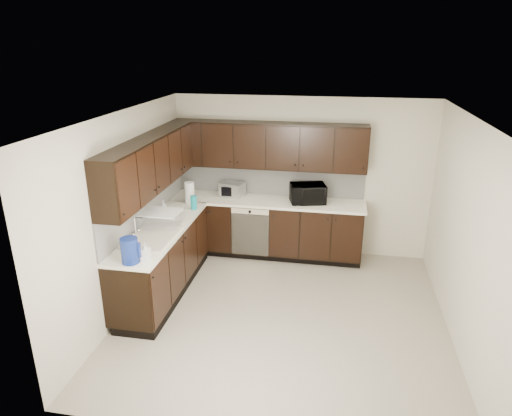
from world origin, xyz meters
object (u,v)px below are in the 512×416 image
Objects in this scene: storage_bin at (160,219)px; blue_pitcher at (130,251)px; toaster_oven at (232,189)px; microwave at (308,194)px; sink at (152,242)px.

blue_pitcher is (0.07, -1.07, 0.05)m from storage_bin.
blue_pitcher reaches higher than toaster_oven.
microwave is 1.02× the size of storage_bin.
toaster_oven is at bearing 64.98° from storage_bin.
blue_pitcher is at bearing -87.14° from toaster_oven.
microwave is at bearing 42.92° from sink.
storage_bin is 1.07m from blue_pitcher.
microwave is 1.45× the size of toaster_oven.
blue_pitcher is (-1.79, -2.38, 0.00)m from microwave.
sink is 2.50m from microwave.
toaster_oven is 1.55m from storage_bin.
sink is at bearing -84.83° from storage_bin.
toaster_oven reaches higher than storage_bin.
microwave is (1.82, 1.70, 0.20)m from sink.
sink is 0.42m from storage_bin.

